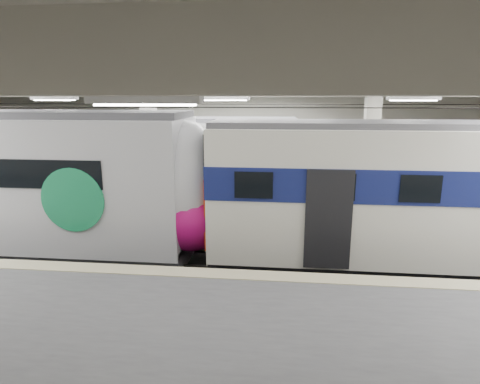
# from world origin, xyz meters

# --- Properties ---
(station_hall) EXTENTS (36.00, 24.00, 5.75)m
(station_hall) POSITION_xyz_m (0.00, -1.74, 3.24)
(station_hall) COLOR black
(station_hall) RESTS_ON ground
(modern_emu) EXTENTS (14.30, 2.95, 4.59)m
(modern_emu) POSITION_xyz_m (-6.11, -0.00, 2.26)
(modern_emu) COLOR silver
(modern_emu) RESTS_ON ground
(older_rer) EXTENTS (13.10, 2.89, 4.34)m
(older_rer) POSITION_xyz_m (6.35, 0.00, 2.28)
(older_rer) COLOR white
(older_rer) RESTS_ON ground
(far_train) EXTENTS (12.89, 2.86, 4.15)m
(far_train) POSITION_xyz_m (-3.93, 5.50, 2.14)
(far_train) COLOR silver
(far_train) RESTS_ON ground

